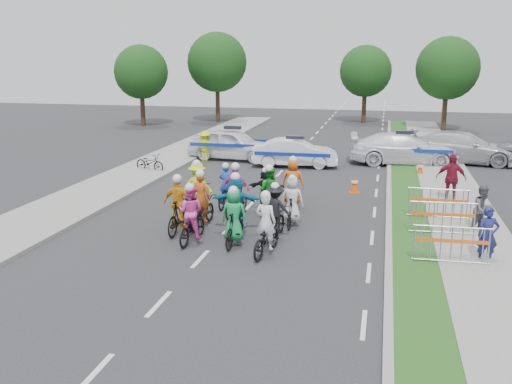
% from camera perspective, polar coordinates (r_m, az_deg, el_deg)
% --- Properties ---
extents(ground, '(90.00, 90.00, 0.00)m').
position_cam_1_polar(ground, '(16.00, -5.60, -6.70)').
color(ground, '#28282B').
rests_on(ground, ground).
extents(curb_right, '(0.20, 60.00, 0.12)m').
position_cam_1_polar(curb_right, '(19.98, 13.13, -2.66)').
color(curb_right, gray).
rests_on(curb_right, ground).
extents(grass_strip, '(1.20, 60.00, 0.11)m').
position_cam_1_polar(grass_strip, '(20.00, 15.14, -2.78)').
color(grass_strip, '#294E19').
rests_on(grass_strip, ground).
extents(sidewalk_right, '(2.40, 60.00, 0.13)m').
position_cam_1_polar(sidewalk_right, '(20.17, 20.26, -2.99)').
color(sidewalk_right, gray).
rests_on(sidewalk_right, ground).
extents(sidewalk_left, '(3.00, 60.00, 0.13)m').
position_cam_1_polar(sidewalk_left, '(22.96, -17.16, -0.79)').
color(sidewalk_left, gray).
rests_on(sidewalk_left, ground).
extents(rider_0, '(0.93, 1.93, 1.89)m').
position_cam_1_polar(rider_0, '(16.07, 1.00, -4.18)').
color(rider_0, black).
rests_on(rider_0, ground).
extents(rider_1, '(0.79, 1.76, 1.84)m').
position_cam_1_polar(rider_1, '(16.82, -2.19, -3.05)').
color(rider_1, black).
rests_on(rider_1, ground).
extents(rider_2, '(0.81, 1.86, 1.86)m').
position_cam_1_polar(rider_2, '(17.21, -6.48, -2.83)').
color(rider_2, black).
rests_on(rider_2, ground).
extents(rider_3, '(0.99, 1.86, 1.93)m').
position_cam_1_polar(rider_3, '(18.12, -7.70, -1.86)').
color(rider_3, black).
rests_on(rider_3, ground).
extents(rider_4, '(1.04, 1.80, 1.78)m').
position_cam_1_polar(rider_4, '(17.52, 1.94, -2.43)').
color(rider_4, black).
rests_on(rider_4, ground).
extents(rider_5, '(1.61, 1.92, 1.98)m').
position_cam_1_polar(rider_5, '(17.99, -1.98, -1.57)').
color(rider_5, black).
rests_on(rider_5, ground).
extents(rider_6, '(0.82, 1.94, 1.93)m').
position_cam_1_polar(rider_6, '(18.77, -5.47, -1.58)').
color(rider_6, black).
rests_on(rider_6, ground).
extents(rider_7, '(0.74, 1.67, 1.75)m').
position_cam_1_polar(rider_7, '(18.76, 3.64, -1.39)').
color(rider_7, black).
rests_on(rider_7, ground).
extents(rider_8, '(0.86, 1.93, 1.91)m').
position_cam_1_polar(rider_8, '(19.64, 1.36, -0.63)').
color(rider_8, black).
rests_on(rider_8, ground).
extents(rider_9, '(1.03, 1.91, 1.94)m').
position_cam_1_polar(rider_9, '(19.81, -2.00, -0.39)').
color(rider_9, black).
rests_on(rider_9, ground).
extents(rider_10, '(1.16, 2.00, 1.98)m').
position_cam_1_polar(rider_10, '(20.16, -5.83, -0.15)').
color(rider_10, black).
rests_on(rider_10, ground).
extents(rider_11, '(1.32, 1.58, 1.66)m').
position_cam_1_polar(rider_11, '(20.37, 0.99, -0.10)').
color(rider_11, black).
rests_on(rider_11, ground).
extents(rider_12, '(0.70, 1.70, 1.69)m').
position_cam_1_polar(rider_12, '(21.13, -2.98, -0.01)').
color(rider_12, black).
rests_on(rider_12, ground).
extents(rider_13, '(0.83, 1.87, 1.96)m').
position_cam_1_polar(rider_13, '(21.00, 3.71, 0.43)').
color(rider_13, black).
rests_on(rider_13, ground).
extents(police_car_0, '(5.03, 2.53, 1.64)m').
position_cam_1_polar(police_car_0, '(30.79, -2.34, 4.79)').
color(police_car_0, white).
rests_on(police_car_0, ground).
extents(police_car_1, '(4.43, 2.01, 1.41)m').
position_cam_1_polar(police_car_1, '(28.84, 3.91, 3.94)').
color(police_car_1, white).
rests_on(police_car_1, ground).
extents(police_car_2, '(5.64, 2.68, 1.59)m').
position_cam_1_polar(police_car_2, '(30.36, 14.56, 4.19)').
color(police_car_2, white).
rests_on(police_car_2, ground).
extents(civilian_sedan, '(5.83, 3.08, 1.61)m').
position_cam_1_polar(civilian_sedan, '(31.68, 20.00, 4.20)').
color(civilian_sedan, '#B8B8BD').
rests_on(civilian_sedan, ground).
extents(spectator_0, '(0.62, 0.45, 1.57)m').
position_cam_1_polar(spectator_0, '(16.63, 22.17, -4.02)').
color(spectator_0, navy).
rests_on(spectator_0, ground).
extents(spectator_1, '(0.96, 0.92, 1.56)m').
position_cam_1_polar(spectator_1, '(19.29, 21.74, -1.65)').
color(spectator_1, '#505054').
rests_on(spectator_1, ground).
extents(spectator_2, '(1.19, 0.70, 1.90)m').
position_cam_1_polar(spectator_2, '(22.86, 18.93, 1.30)').
color(spectator_2, maroon).
rests_on(spectator_2, ground).
extents(marshal_hiviz, '(1.08, 0.69, 1.58)m').
position_cam_1_polar(marshal_hiviz, '(30.52, -5.11, 4.61)').
color(marshal_hiviz, '#E2FF0D').
rests_on(marshal_hiviz, ground).
extents(barrier_0, '(2.02, 0.57, 1.12)m').
position_cam_1_polar(barrier_0, '(16.08, 18.94, -5.18)').
color(barrier_0, '#A5A8AD').
rests_on(barrier_0, ground).
extents(barrier_1, '(2.03, 0.63, 1.12)m').
position_cam_1_polar(barrier_1, '(18.57, 18.15, -2.62)').
color(barrier_1, '#A5A8AD').
rests_on(barrier_1, ground).
extents(barrier_2, '(2.00, 0.52, 1.12)m').
position_cam_1_polar(barrier_2, '(20.34, 17.72, -1.21)').
color(barrier_2, '#A5A8AD').
rests_on(barrier_2, ground).
extents(cone_0, '(0.40, 0.40, 0.70)m').
position_cam_1_polar(cone_0, '(23.68, 9.82, 0.74)').
color(cone_0, '#F24C0C').
rests_on(cone_0, ground).
extents(cone_1, '(0.40, 0.40, 0.70)m').
position_cam_1_polar(cone_1, '(27.71, 16.11, 2.27)').
color(cone_1, '#F24C0C').
rests_on(cone_1, ground).
extents(parked_bike, '(1.75, 1.04, 0.87)m').
position_cam_1_polar(parked_bike, '(28.06, -10.57, 2.90)').
color(parked_bike, black).
rests_on(parked_bike, ground).
extents(tree_0, '(4.20, 4.20, 6.30)m').
position_cam_1_polar(tree_0, '(46.24, -11.43, 11.68)').
color(tree_0, '#382619').
rests_on(tree_0, ground).
extents(tree_1, '(4.55, 4.55, 6.82)m').
position_cam_1_polar(tree_1, '(44.42, 18.63, 11.63)').
color(tree_1, '#382619').
rests_on(tree_1, ground).
extents(tree_3, '(4.90, 4.90, 7.35)m').
position_cam_1_polar(tree_3, '(48.24, -3.91, 12.81)').
color(tree_3, '#382619').
rests_on(tree_3, ground).
extents(tree_4, '(4.20, 4.20, 6.30)m').
position_cam_1_polar(tree_4, '(48.27, 10.90, 11.77)').
color(tree_4, '#382619').
rests_on(tree_4, ground).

